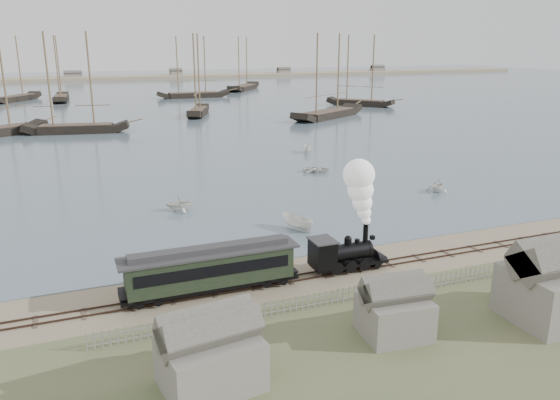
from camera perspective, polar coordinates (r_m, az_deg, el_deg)
name	(u,v)px	position (r m, az deg, el deg)	size (l,w,h in m)	color
ground	(291,269)	(44.67, 1.11, -7.18)	(600.00, 600.00, 0.00)	gray
harbor_water	(109,94)	(209.20, -17.41, 10.55)	(600.00, 336.00, 0.06)	#4C616D
rail_track	(300,278)	(42.97, 2.14, -8.11)	(120.00, 1.80, 0.16)	#37251E
picket_fence_west	(240,323)	(36.76, -4.19, -12.66)	(19.00, 0.10, 1.20)	slate
picket_fence_east	(477,281)	(45.13, 19.93, -7.96)	(15.00, 0.10, 1.20)	slate
shed_left	(211,386)	(31.04, -7.18, -18.71)	(5.00, 4.00, 4.10)	slate
shed_mid	(393,335)	(36.04, 11.73, -13.61)	(4.00, 3.50, 3.60)	slate
shed_right	(551,318)	(41.39, 26.43, -10.97)	(6.00, 5.00, 5.10)	slate
far_spit	(95,80)	(288.82, -18.75, 11.77)	(500.00, 20.00, 1.80)	tan
locomotive	(359,222)	(43.65, 8.21, -2.29)	(6.95, 2.60, 8.67)	black
passenger_coach	(211,268)	(40.08, -7.27, -7.02)	(13.02, 2.51, 3.16)	black
beached_dinghy	(153,279)	(43.08, -13.14, -8.01)	(3.52, 2.52, 0.73)	silver
rowboat_1	(180,203)	(60.22, -10.36, -0.32)	(3.20, 2.76, 1.68)	silver
rowboat_2	(297,222)	(53.28, 1.83, -2.36)	(3.77, 1.42, 1.46)	silver
rowboat_3	(316,169)	(77.27, 3.81, 3.21)	(3.82, 2.73, 0.79)	silver
rowboat_4	(438,185)	(69.62, 16.16, 1.50)	(3.04, 2.62, 1.60)	silver
rowboat_5	(307,149)	(91.13, 2.84, 5.37)	(3.34, 1.26, 1.29)	silver
schooner_2	(72,83)	(117.79, -20.93, 11.38)	(20.47, 4.72, 20.00)	black
schooner_3	(197,75)	(139.65, -8.68, 12.81)	(16.81, 3.88, 20.00)	black
schooner_4	(329,76)	(134.39, 5.14, 12.80)	(25.48, 5.88, 20.00)	black
schooner_5	(361,70)	(161.54, 8.50, 13.24)	(19.63, 4.53, 20.00)	black
schooner_7	(58,68)	(185.89, -22.19, 12.61)	(19.19, 4.43, 20.00)	black
schooner_8	(193,67)	(186.63, -9.12, 13.58)	(23.80, 5.49, 20.00)	black
schooner_9	(243,63)	(216.10, -3.86, 14.06)	(25.93, 5.98, 20.00)	black
schooner_10	(12,68)	(191.87, -26.22, 12.24)	(21.18, 4.89, 20.00)	black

